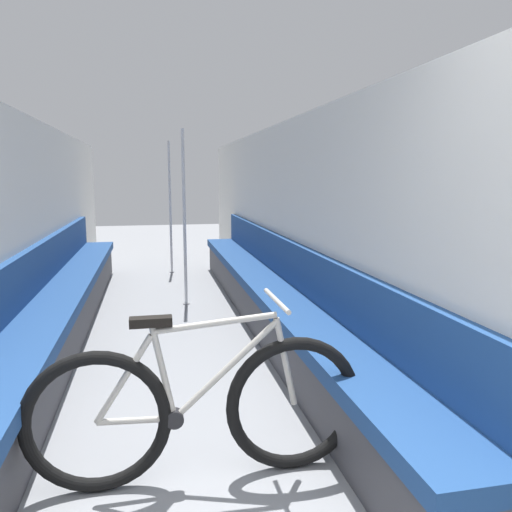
% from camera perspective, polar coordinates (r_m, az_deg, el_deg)
% --- Properties ---
extents(wall_left, '(0.10, 10.89, 2.08)m').
position_cam_1_polar(wall_left, '(4.92, -25.14, 2.61)').
color(wall_left, silver).
rests_on(wall_left, ground).
extents(wall_right, '(0.10, 10.89, 2.08)m').
position_cam_1_polar(wall_right, '(4.99, 4.63, 3.53)').
color(wall_right, silver).
rests_on(wall_right, ground).
extents(bench_seat_row_left, '(0.47, 6.83, 0.90)m').
position_cam_1_polar(bench_seat_row_left, '(4.98, -21.66, -5.68)').
color(bench_seat_row_left, '#3D3D42').
rests_on(bench_seat_row_left, ground).
extents(bench_seat_row_right, '(0.47, 6.83, 0.90)m').
position_cam_1_polar(bench_seat_row_right, '(5.04, 1.70, -4.86)').
color(bench_seat_row_right, '#3D3D42').
rests_on(bench_seat_row_right, ground).
extents(bicycle, '(1.70, 0.46, 0.93)m').
position_cam_1_polar(bicycle, '(2.61, -6.54, -17.02)').
color(bicycle, black).
rests_on(bicycle, ground).
extents(grab_pole_near, '(0.08, 0.08, 2.06)m').
position_cam_1_polar(grab_pole_near, '(7.97, -9.77, 5.24)').
color(grab_pole_near, gray).
rests_on(grab_pole_near, ground).
extents(grab_pole_far, '(0.08, 0.08, 2.06)m').
position_cam_1_polar(grab_pole_far, '(5.91, -8.18, 3.97)').
color(grab_pole_far, gray).
rests_on(grab_pole_far, ground).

